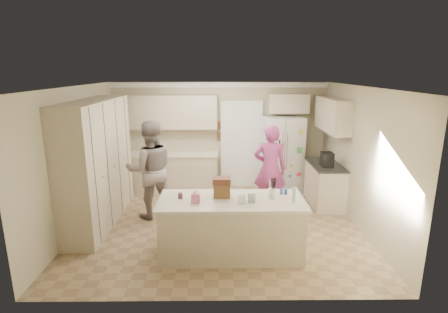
{
  "coord_description": "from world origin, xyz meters",
  "views": [
    {
      "loc": [
        0.03,
        -6.2,
        2.9
      ],
      "look_at": [
        0.1,
        0.35,
        1.25
      ],
      "focal_mm": 28.0,
      "sensor_mm": 36.0,
      "label": 1
    }
  ],
  "objects_px": {
    "teen_girl": "(270,169)",
    "tissue_box": "(196,198)",
    "utensil_crock": "(273,194)",
    "coffee_maker": "(327,159)",
    "dollhouse_body": "(222,191)",
    "refrigerator": "(282,154)",
    "island_base": "(231,228)",
    "teen_boy": "(151,170)"
  },
  "relations": [
    {
      "from": "refrigerator",
      "to": "teen_girl",
      "type": "xyz_separation_m",
      "value": [
        -0.48,
        -1.35,
        0.01
      ]
    },
    {
      "from": "dollhouse_body",
      "to": "tissue_box",
      "type": "bearing_deg",
      "value": -153.43
    },
    {
      "from": "coffee_maker",
      "to": "utensil_crock",
      "type": "distance_m",
      "value": 2.32
    },
    {
      "from": "tissue_box",
      "to": "teen_boy",
      "type": "distance_m",
      "value": 1.87
    },
    {
      "from": "teen_girl",
      "to": "tissue_box",
      "type": "bearing_deg",
      "value": 61.18
    },
    {
      "from": "refrigerator",
      "to": "coffee_maker",
      "type": "xyz_separation_m",
      "value": [
        0.73,
        -1.18,
        0.17
      ]
    },
    {
      "from": "utensil_crock",
      "to": "teen_girl",
      "type": "distance_m",
      "value": 1.69
    },
    {
      "from": "island_base",
      "to": "utensil_crock",
      "type": "bearing_deg",
      "value": 4.4
    },
    {
      "from": "dollhouse_body",
      "to": "teen_girl",
      "type": "distance_m",
      "value": 1.91
    },
    {
      "from": "coffee_maker",
      "to": "dollhouse_body",
      "type": "height_order",
      "value": "coffee_maker"
    },
    {
      "from": "coffee_maker",
      "to": "teen_girl",
      "type": "height_order",
      "value": "teen_girl"
    },
    {
      "from": "refrigerator",
      "to": "teen_boy",
      "type": "xyz_separation_m",
      "value": [
        -2.86,
        -1.6,
        0.08
      ]
    },
    {
      "from": "teen_girl",
      "to": "refrigerator",
      "type": "bearing_deg",
      "value": -100.93
    },
    {
      "from": "utensil_crock",
      "to": "teen_girl",
      "type": "bearing_deg",
      "value": 83.51
    },
    {
      "from": "refrigerator",
      "to": "teen_girl",
      "type": "bearing_deg",
      "value": -119.1
    },
    {
      "from": "utensil_crock",
      "to": "tissue_box",
      "type": "xyz_separation_m",
      "value": [
        -1.2,
        -0.15,
        -0.0
      ]
    },
    {
      "from": "refrigerator",
      "to": "utensil_crock",
      "type": "distance_m",
      "value": 3.11
    },
    {
      "from": "utensil_crock",
      "to": "teen_boy",
      "type": "relative_size",
      "value": 0.08
    },
    {
      "from": "island_base",
      "to": "utensil_crock",
      "type": "height_order",
      "value": "utensil_crock"
    },
    {
      "from": "tissue_box",
      "to": "teen_girl",
      "type": "distance_m",
      "value": 2.3
    },
    {
      "from": "teen_girl",
      "to": "island_base",
      "type": "bearing_deg",
      "value": 72.5
    },
    {
      "from": "tissue_box",
      "to": "teen_boy",
      "type": "bearing_deg",
      "value": 122.08
    },
    {
      "from": "refrigerator",
      "to": "dollhouse_body",
      "type": "relative_size",
      "value": 6.92
    },
    {
      "from": "coffee_maker",
      "to": "refrigerator",
      "type": "bearing_deg",
      "value": 121.84
    },
    {
      "from": "refrigerator",
      "to": "teen_boy",
      "type": "bearing_deg",
      "value": -160.54
    },
    {
      "from": "refrigerator",
      "to": "teen_boy",
      "type": "relative_size",
      "value": 0.92
    },
    {
      "from": "utensil_crock",
      "to": "dollhouse_body",
      "type": "height_order",
      "value": "dollhouse_body"
    },
    {
      "from": "dollhouse_body",
      "to": "refrigerator",
      "type": "bearing_deg",
      "value": 63.81
    },
    {
      "from": "refrigerator",
      "to": "utensil_crock",
      "type": "height_order",
      "value": "refrigerator"
    },
    {
      "from": "refrigerator",
      "to": "island_base",
      "type": "distance_m",
      "value": 3.38
    },
    {
      "from": "utensil_crock",
      "to": "refrigerator",
      "type": "bearing_deg",
      "value": 77.6
    },
    {
      "from": "utensil_crock",
      "to": "teen_girl",
      "type": "xyz_separation_m",
      "value": [
        0.19,
        1.68,
        -0.09
      ]
    },
    {
      "from": "coffee_maker",
      "to": "teen_boy",
      "type": "bearing_deg",
      "value": -173.39
    },
    {
      "from": "island_base",
      "to": "tissue_box",
      "type": "relative_size",
      "value": 15.71
    },
    {
      "from": "tissue_box",
      "to": "dollhouse_body",
      "type": "height_order",
      "value": "dollhouse_body"
    },
    {
      "from": "utensil_crock",
      "to": "island_base",
      "type": "bearing_deg",
      "value": -175.6
    },
    {
      "from": "coffee_maker",
      "to": "dollhouse_body",
      "type": "relative_size",
      "value": 1.15
    },
    {
      "from": "coffee_maker",
      "to": "teen_girl",
      "type": "relative_size",
      "value": 0.16
    },
    {
      "from": "refrigerator",
      "to": "tissue_box",
      "type": "distance_m",
      "value": 3.69
    },
    {
      "from": "island_base",
      "to": "teen_boy",
      "type": "height_order",
      "value": "teen_boy"
    },
    {
      "from": "teen_boy",
      "to": "tissue_box",
      "type": "bearing_deg",
      "value": 107.11
    },
    {
      "from": "tissue_box",
      "to": "island_base",
      "type": "bearing_deg",
      "value": 10.3
    }
  ]
}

